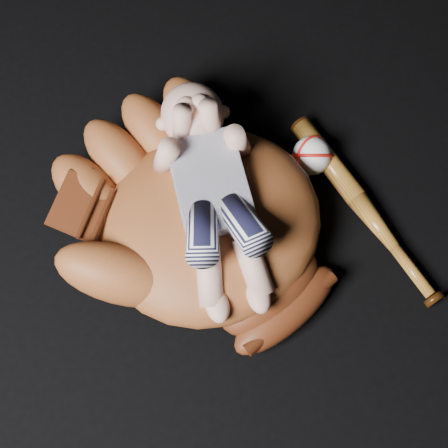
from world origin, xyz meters
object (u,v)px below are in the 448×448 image
object	(u,v)px
newborn_baby	(215,199)
baseball	(312,156)
baseball_bat	(365,209)
baseball_glove	(211,219)

from	to	relation	value
newborn_baby	baseball	distance (m)	0.25
baseball_bat	baseball	bearing A→B (deg)	110.13
baseball_glove	newborn_baby	bearing A→B (deg)	3.78
baseball_glove	baseball	distance (m)	0.24
baseball_bat	baseball	world-z (taller)	baseball
newborn_baby	baseball_glove	bearing A→B (deg)	-148.39
baseball_glove	baseball	bearing A→B (deg)	-1.38
baseball_glove	baseball_bat	bearing A→B (deg)	-30.55
newborn_baby	baseball	world-z (taller)	newborn_baby
baseball	baseball_glove	bearing A→B (deg)	-162.41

